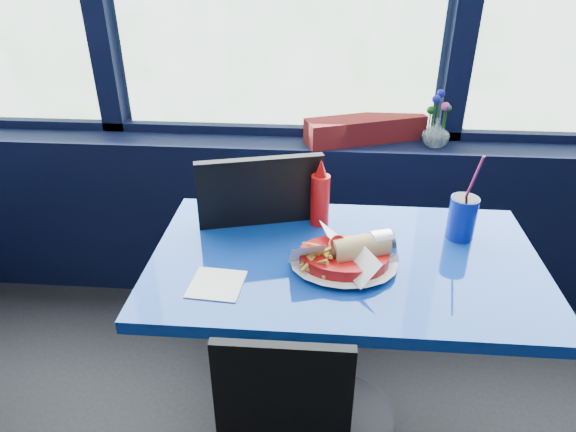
% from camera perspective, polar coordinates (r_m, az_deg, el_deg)
% --- Properties ---
extents(window_sill, '(5.00, 0.26, 0.80)m').
position_cam_1_polar(window_sill, '(2.54, -1.19, 0.06)').
color(window_sill, black).
rests_on(window_sill, ground).
extents(near_table, '(1.20, 0.70, 0.75)m').
position_cam_1_polar(near_table, '(1.71, 6.04, -9.65)').
color(near_table, black).
rests_on(near_table, ground).
extents(chair_near_back, '(0.55, 0.55, 0.99)m').
position_cam_1_polar(chair_near_back, '(1.97, -1.45, -3.55)').
color(chair_near_back, black).
rests_on(chair_near_back, ground).
extents(planter_box, '(0.55, 0.32, 0.11)m').
position_cam_1_polar(planter_box, '(2.36, 8.58, 9.54)').
color(planter_box, maroon).
rests_on(planter_box, window_sill).
extents(flower_vase, '(0.14, 0.14, 0.25)m').
position_cam_1_polar(flower_vase, '(2.35, 16.18, 9.19)').
color(flower_vase, silver).
rests_on(flower_vase, window_sill).
extents(food_basket, '(0.30, 0.28, 0.10)m').
position_cam_1_polar(food_basket, '(1.54, 6.46, -4.48)').
color(food_basket, '#B50C0C').
rests_on(food_basket, near_table).
extents(ketchup_bottle, '(0.06, 0.06, 0.24)m').
position_cam_1_polar(ketchup_bottle, '(1.72, 3.59, 2.20)').
color(ketchup_bottle, '#B50C0C').
rests_on(ketchup_bottle, near_table).
extents(soda_cup, '(0.09, 0.09, 0.30)m').
position_cam_1_polar(soda_cup, '(1.75, 18.79, -0.09)').
color(soda_cup, '#0D2197').
rests_on(soda_cup, near_table).
extents(napkin, '(0.16, 0.16, 0.00)m').
position_cam_1_polar(napkin, '(1.49, -7.94, -7.51)').
color(napkin, white).
rests_on(napkin, near_table).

